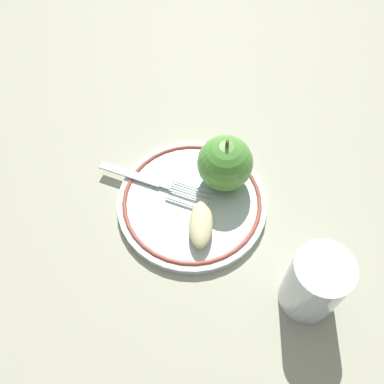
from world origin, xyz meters
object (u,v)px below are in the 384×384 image
(plate, at_px, (192,202))
(drinking_glass, at_px, (315,283))
(fork, at_px, (151,181))
(apple_red_whole, at_px, (225,163))
(apple_slice_front, at_px, (201,224))

(plate, bearing_deg, drinking_glass, 156.33)
(fork, bearing_deg, apple_red_whole, 23.70)
(plate, relative_size, apple_slice_front, 2.97)
(plate, bearing_deg, fork, -7.62)
(apple_red_whole, xyz_separation_m, fork, (0.09, 0.04, -0.04))
(fork, bearing_deg, plate, -6.27)
(apple_red_whole, height_order, apple_slice_front, apple_red_whole)
(apple_slice_front, distance_m, fork, 0.10)
(fork, xyz_separation_m, drinking_glass, (-0.24, 0.09, 0.03))
(apple_red_whole, height_order, drinking_glass, apple_red_whole)
(fork, bearing_deg, apple_slice_front, -25.81)
(drinking_glass, bearing_deg, plate, -23.67)
(apple_slice_front, height_order, drinking_glass, drinking_glass)
(drinking_glass, bearing_deg, apple_red_whole, -40.39)
(plate, xyz_separation_m, fork, (0.06, -0.01, 0.01))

